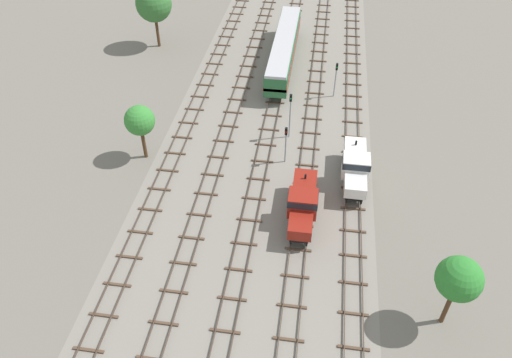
{
  "coord_description": "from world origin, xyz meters",
  "views": [
    {
      "loc": [
        5.34,
        17.33,
        33.49
      ],
      "look_at": [
        0.0,
        53.85,
        1.5
      ],
      "focal_mm": 34.44,
      "sensor_mm": 36.0,
      "label": 1
    }
  ],
  "objects_px": {
    "signal_post_nearest": "(336,75)",
    "signal_post_near": "(290,110)",
    "shunter_loco_centre_right_near": "(355,166)",
    "passenger_coach_centre_left_mid": "(284,47)",
    "shunter_loco_centre_nearest": "(303,202)",
    "signal_post_mid": "(286,140)"
  },
  "relations": [
    {
      "from": "passenger_coach_centre_left_mid",
      "to": "signal_post_near",
      "type": "distance_m",
      "value": 17.59
    },
    {
      "from": "shunter_loco_centre_right_near",
      "to": "signal_post_mid",
      "type": "relative_size",
      "value": 1.82
    },
    {
      "from": "signal_post_nearest",
      "to": "signal_post_near",
      "type": "bearing_deg",
      "value": -116.66
    },
    {
      "from": "shunter_loco_centre_nearest",
      "to": "signal_post_nearest",
      "type": "xyz_separation_m",
      "value": [
        2.44,
        22.57,
        1.07
      ]
    },
    {
      "from": "shunter_loco_centre_right_near",
      "to": "passenger_coach_centre_left_mid",
      "type": "xyz_separation_m",
      "value": [
        -9.75,
        24.08,
        0.6
      ]
    },
    {
      "from": "signal_post_nearest",
      "to": "signal_post_near",
      "type": "relative_size",
      "value": 0.83
    },
    {
      "from": "shunter_loco_centre_right_near",
      "to": "signal_post_near",
      "type": "relative_size",
      "value": 1.46
    },
    {
      "from": "shunter_loco_centre_nearest",
      "to": "passenger_coach_centre_left_mid",
      "type": "distance_m",
      "value": 30.64
    },
    {
      "from": "passenger_coach_centre_left_mid",
      "to": "signal_post_nearest",
      "type": "relative_size",
      "value": 4.58
    },
    {
      "from": "shunter_loco_centre_nearest",
      "to": "signal_post_near",
      "type": "distance_m",
      "value": 13.19
    },
    {
      "from": "signal_post_nearest",
      "to": "signal_post_mid",
      "type": "height_order",
      "value": "signal_post_nearest"
    },
    {
      "from": "passenger_coach_centre_left_mid",
      "to": "signal_post_nearest",
      "type": "height_order",
      "value": "signal_post_nearest"
    },
    {
      "from": "passenger_coach_centre_left_mid",
      "to": "signal_post_near",
      "type": "xyz_separation_m",
      "value": [
        2.44,
        -17.38,
        1.05
      ]
    },
    {
      "from": "passenger_coach_centre_left_mid",
      "to": "signal_post_mid",
      "type": "relative_size",
      "value": 4.74
    },
    {
      "from": "shunter_loco_centre_nearest",
      "to": "signal_post_nearest",
      "type": "distance_m",
      "value": 22.72
    },
    {
      "from": "shunter_loco_centre_right_near",
      "to": "signal_post_nearest",
      "type": "relative_size",
      "value": 1.76
    },
    {
      "from": "signal_post_mid",
      "to": "passenger_coach_centre_left_mid",
      "type": "bearing_deg",
      "value": 96.31
    },
    {
      "from": "shunter_loco_centre_nearest",
      "to": "passenger_coach_centre_left_mid",
      "type": "relative_size",
      "value": 0.38
    },
    {
      "from": "shunter_loco_centre_nearest",
      "to": "signal_post_mid",
      "type": "height_order",
      "value": "signal_post_mid"
    },
    {
      "from": "passenger_coach_centre_left_mid",
      "to": "signal_post_nearest",
      "type": "distance_m",
      "value": 10.61
    },
    {
      "from": "shunter_loco_centre_right_near",
      "to": "shunter_loco_centre_nearest",
      "type": "bearing_deg",
      "value": -128.33
    },
    {
      "from": "passenger_coach_centre_left_mid",
      "to": "signal_post_near",
      "type": "bearing_deg",
      "value": -82.02
    }
  ]
}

